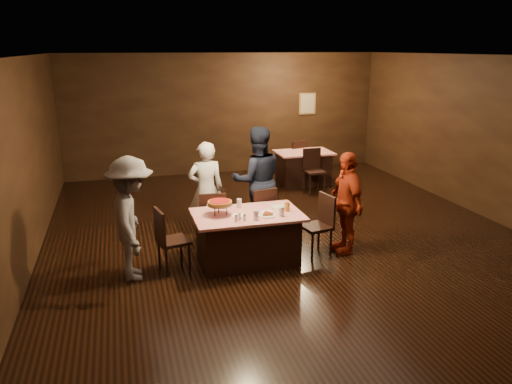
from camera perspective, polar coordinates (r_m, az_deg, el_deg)
room at (r=7.94m, az=4.14°, el=9.01°), size 10.00×10.04×3.02m
main_table at (r=7.49m, az=-0.98°, el=-5.27°), size 1.60×1.00×0.77m
back_table at (r=11.87m, az=5.43°, el=2.79°), size 1.30×0.90×0.77m
chair_far_left at (r=8.07m, az=-5.09°, el=-3.05°), size 0.44×0.44×0.95m
chair_far_right at (r=8.24m, az=0.39°, el=-2.57°), size 0.51×0.51×0.95m
chair_end_left at (r=7.28m, az=-9.43°, el=-5.39°), size 0.50×0.50×0.95m
chair_end_right at (r=7.79m, az=6.88°, el=-3.82°), size 0.49×0.49×0.95m
chair_back_near at (r=11.22m, az=6.72°, el=2.43°), size 0.43×0.43×0.95m
chair_back_far at (r=12.40m, az=4.46°, el=3.82°), size 0.51×0.51×0.95m
diner_white_jacket at (r=8.43m, az=-5.73°, el=0.25°), size 0.60×0.40×1.64m
diner_navy_hoodie at (r=8.56m, az=0.13°, el=1.34°), size 0.93×0.74×1.86m
diner_grey_knit at (r=7.04m, az=-14.04°, el=-3.01°), size 0.66×1.13×1.74m
diner_red_shirt at (r=7.87m, az=10.27°, el=-1.21°), size 0.40×0.95×1.61m
pizza_stand at (r=7.26m, az=-4.16°, el=-1.26°), size 0.38×0.38×0.22m
plate_with_slice at (r=7.25m, az=1.27°, el=-2.56°), size 0.25×0.25×0.06m
plate_empty at (r=7.64m, az=2.71°, el=-1.72°), size 0.25×0.25×0.01m
glass_front_left at (r=7.07m, az=0.00°, el=-2.66°), size 0.08×0.08×0.14m
glass_front_right at (r=7.23m, az=2.96°, el=-2.25°), size 0.08×0.08×0.14m
glass_amber at (r=7.46m, az=3.56°, el=-1.68°), size 0.08×0.08×0.14m
glass_back at (r=7.60m, az=-1.94°, el=-1.31°), size 0.08×0.08×0.14m
condiments at (r=7.04m, az=-1.84°, el=-2.94°), size 0.17×0.10×0.09m
napkin_center at (r=7.43m, az=1.24°, el=-2.26°), size 0.19×0.19×0.01m
napkin_left at (r=7.28m, az=-2.04°, el=-2.68°), size 0.21×0.21×0.01m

